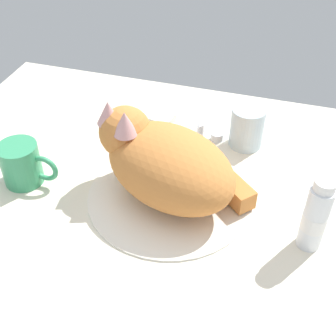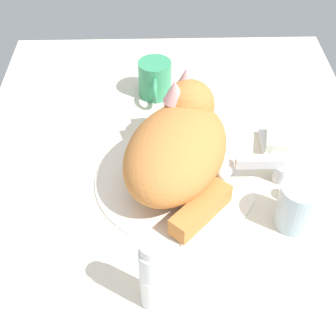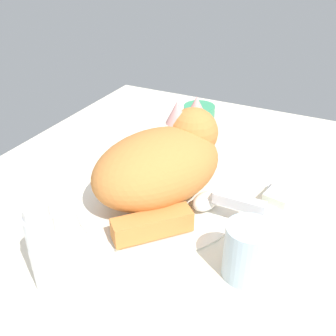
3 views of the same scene
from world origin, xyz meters
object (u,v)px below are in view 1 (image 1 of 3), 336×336
at_px(cat, 164,161).
at_px(soap_bar, 158,119).
at_px(coffee_mug, 22,164).
at_px(rinse_cup, 247,127).
at_px(faucet, 195,131).
at_px(toothpaste_bottle, 316,216).

distance_m(cat, soap_bar, 0.23).
bearing_deg(coffee_mug, rinse_cup, 31.65).
height_order(faucet, soap_bar, faucet).
height_order(faucet, rinse_cup, rinse_cup).
distance_m(cat, rinse_cup, 0.24).
relative_size(rinse_cup, toothpaste_bottle, 0.63).
height_order(soap_bar, toothpaste_bottle, toothpaste_bottle).
bearing_deg(cat, toothpaste_bottle, -10.21).
xyz_separation_m(faucet, coffee_mug, (-0.29, -0.23, 0.02)).
xyz_separation_m(faucet, cat, (-0.01, -0.18, 0.05)).
height_order(coffee_mug, rinse_cup, rinse_cup).
bearing_deg(toothpaste_bottle, coffee_mug, 179.40).
relative_size(rinse_cup, soap_bar, 1.27).
bearing_deg(coffee_mug, faucet, 38.44).
relative_size(soap_bar, toothpaste_bottle, 0.49).
distance_m(coffee_mug, rinse_cup, 0.47).
bearing_deg(faucet, coffee_mug, -141.56).
relative_size(cat, coffee_mug, 2.74).
distance_m(coffee_mug, toothpaste_bottle, 0.55).
xyz_separation_m(rinse_cup, soap_bar, (-0.20, 0.01, -0.02)).
height_order(rinse_cup, soap_bar, rinse_cup).
height_order(coffee_mug, toothpaste_bottle, toothpaste_bottle).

